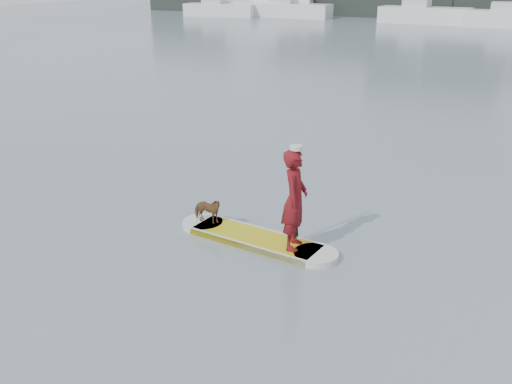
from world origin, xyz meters
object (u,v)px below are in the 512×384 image
at_px(paddler, 295,200).
at_px(sailboat_b, 290,9).
at_px(sailboat_c, 424,14).
at_px(dog, 207,210).
at_px(sailboat_a, 220,9).
at_px(paddleboard, 256,239).

relative_size(paddler, sailboat_b, 0.14).
bearing_deg(sailboat_c, sailboat_b, 179.48).
bearing_deg(dog, paddler, -99.90).
height_order(dog, sailboat_b, sailboat_b).
relative_size(paddler, dog, 2.94).
bearing_deg(sailboat_a, sailboat_c, -5.71).
distance_m(paddler, dog, 2.03).
bearing_deg(sailboat_c, dog, -80.11).
height_order(sailboat_b, sailboat_c, sailboat_b).
relative_size(dog, sailboat_b, 0.05).
height_order(sailboat_a, sailboat_c, sailboat_c).
bearing_deg(dog, sailboat_c, 2.56).
distance_m(dog, sailboat_a, 55.00).
distance_m(paddler, sailboat_b, 54.51).
xyz_separation_m(paddleboard, sailboat_c, (-6.37, 48.97, 0.83)).
distance_m(paddleboard, paddler, 1.25).
bearing_deg(paddler, dog, 71.40).
height_order(paddler, sailboat_b, sailboat_b).
bearing_deg(dog, paddleboard, -99.90).
bearing_deg(paddler, paddleboard, 71.40).
bearing_deg(sailboat_a, paddleboard, -67.79).
relative_size(dog, sailboat_c, 0.05).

